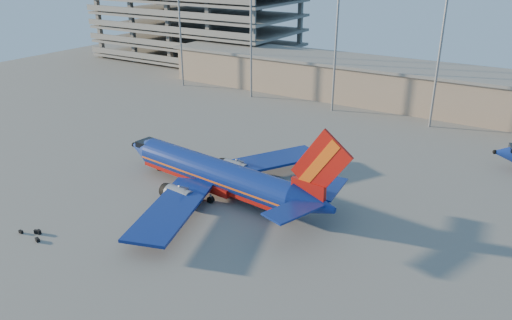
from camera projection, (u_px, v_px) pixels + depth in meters
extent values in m
plane|color=slate|center=(224.00, 203.00, 65.71)|extent=(220.00, 220.00, 0.00)
cube|color=tan|center=(422.00, 89.00, 104.73)|extent=(120.00, 15.00, 8.00)
cube|color=slate|center=(425.00, 69.00, 103.12)|extent=(122.00, 16.00, 0.60)
cube|color=slate|center=(199.00, 56.00, 153.55)|extent=(60.00, 30.00, 0.70)
cube|color=slate|center=(198.00, 42.00, 151.93)|extent=(60.00, 30.00, 0.70)
cube|color=slate|center=(197.00, 28.00, 150.32)|extent=(60.00, 30.00, 0.70)
cube|color=slate|center=(197.00, 14.00, 148.70)|extent=(60.00, 30.00, 0.70)
cube|color=slate|center=(222.00, 20.00, 160.08)|extent=(1.20, 1.20, 21.00)
cylinder|color=gray|center=(180.00, 28.00, 118.32)|extent=(0.44, 0.44, 28.00)
cylinder|color=gray|center=(251.00, 34.00, 108.56)|extent=(0.44, 0.44, 28.00)
cylinder|color=gray|center=(336.00, 42.00, 98.80)|extent=(0.44, 0.44, 28.00)
cylinder|color=gray|center=(440.00, 52.00, 89.04)|extent=(0.44, 0.44, 28.00)
cylinder|color=navy|center=(216.00, 173.00, 67.53)|extent=(26.06, 6.85, 3.97)
cube|color=#AE150E|center=(216.00, 180.00, 67.92)|extent=(25.98, 6.10, 1.40)
cube|color=#F35D14|center=(216.00, 175.00, 67.63)|extent=(26.07, 6.89, 0.24)
cone|color=navy|center=(143.00, 148.00, 76.21)|extent=(4.93, 4.46, 3.97)
cube|color=black|center=(148.00, 143.00, 75.02)|extent=(2.88, 3.07, 0.86)
cone|color=navy|center=(314.00, 204.00, 58.40)|extent=(6.00, 4.58, 3.97)
cube|color=#AE150E|center=(308.00, 191.00, 58.33)|extent=(4.55, 1.09, 2.36)
cube|color=#AE150E|center=(321.00, 164.00, 56.03)|extent=(7.87, 1.23, 8.57)
cube|color=#F35D14|center=(319.00, 164.00, 56.15)|extent=(5.26, 1.04, 6.72)
cube|color=navy|center=(327.00, 188.00, 61.06)|extent=(3.87, 7.15, 0.24)
cube|color=navy|center=(293.00, 210.00, 55.78)|extent=(5.23, 7.54, 0.24)
cube|color=navy|center=(267.00, 161.00, 73.82)|extent=(13.07, 17.07, 0.38)
cube|color=navy|center=(172.00, 209.00, 60.14)|extent=(10.14, 17.49, 0.38)
cube|color=#AE150E|center=(219.00, 183.00, 67.78)|extent=(6.88, 4.89, 1.07)
cylinder|color=gray|center=(235.00, 169.00, 72.95)|extent=(4.10, 2.68, 2.26)
cylinder|color=gray|center=(179.00, 196.00, 64.87)|extent=(4.10, 2.68, 2.26)
cylinder|color=gray|center=(158.00, 167.00, 75.19)|extent=(0.29, 0.29, 1.18)
cylinder|color=black|center=(158.00, 168.00, 75.28)|extent=(0.71, 0.34, 0.69)
cylinder|color=black|center=(238.00, 185.00, 69.57)|extent=(0.96, 0.69, 0.90)
cylinder|color=black|center=(211.00, 200.00, 65.53)|extent=(0.96, 0.69, 0.90)
cone|color=navy|center=(508.00, 153.00, 74.90)|extent=(4.79, 4.45, 3.55)
cube|color=black|center=(21.00, 232.00, 58.50)|extent=(0.54, 0.30, 0.38)
cube|color=black|center=(37.00, 232.00, 58.35)|extent=(0.59, 0.48, 0.46)
cube|color=black|center=(37.00, 240.00, 56.84)|extent=(0.69, 0.52, 0.41)
cube|color=black|center=(39.00, 232.00, 58.34)|extent=(0.60, 0.45, 0.50)
cube|color=black|center=(36.00, 232.00, 58.48)|extent=(0.57, 0.46, 0.44)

